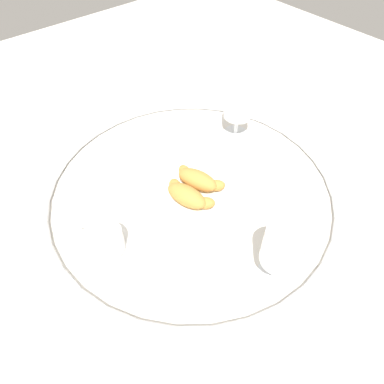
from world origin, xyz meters
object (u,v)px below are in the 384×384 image
Objects in this scene: croissant_large at (187,195)px; croissant_small at (198,179)px; pastry_plate at (192,197)px; juice_glass_left at (239,105)px; coffee_cup_near at (105,243)px; sugar_packet at (226,154)px; juice_glass_right at (283,249)px.

croissant_small is (-0.02, 0.05, 0.00)m from croissant_large.
pastry_plate is 0.29m from juice_glass_left.
coffee_cup_near is 0.97× the size of juice_glass_left.
croissant_small reaches higher than coffee_cup_near.
juice_glass_right is at bearing -8.61° from sugar_packet.
coffee_cup_near is 0.50m from juice_glass_left.
coffee_cup_near is at bearing -90.07° from croissant_small.
coffee_cup_near is at bearing -78.32° from juice_glass_left.
juice_glass_left is (-0.10, 0.23, 0.05)m from croissant_small.
sugar_packet is at bearing -59.27° from juice_glass_left.
pastry_plate is 0.27m from juice_glass_right.
juice_glass_left is 0.13m from sugar_packet.
croissant_large is at bearing 83.81° from coffee_cup_near.
croissant_large reaches higher than sugar_packet.
croissant_small is at bearing 89.93° from coffee_cup_near.
coffee_cup_near reaches higher than sugar_packet.
pastry_plate is 0.23m from coffee_cup_near.
pastry_plate is at bearing 114.15° from croissant_large.
coffee_cup_near is at bearing -96.19° from croissant_large.
croissant_large is 0.06m from croissant_small.
juice_glass_right is at bearing -0.13° from pastry_plate.
juice_glass_left is at bearing 144.78° from juice_glass_right.
juice_glass_left reaches higher than coffee_cup_near.
pastry_plate is at bearing -50.17° from sugar_packet.
juice_glass_right reaches higher than croissant_large.
coffee_cup_near reaches higher than pastry_plate.
coffee_cup_near is (-0.00, -0.25, -0.02)m from croissant_small.
juice_glass_left is at bearing 113.50° from croissant_large.
pastry_plate is 1.62× the size of juice_glass_left.
juice_glass_left is at bearing 140.97° from sugar_packet.
pastry_plate is 1.62× the size of juice_glass_right.
coffee_cup_near is 2.72× the size of sugar_packet.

